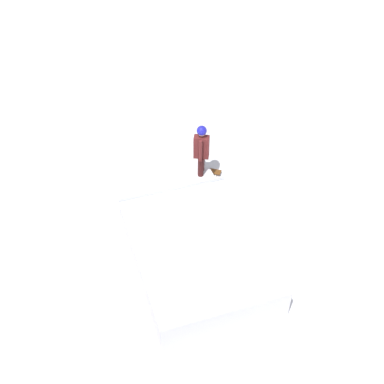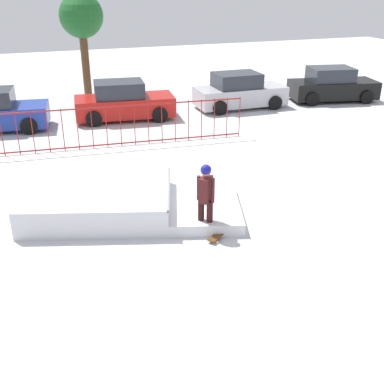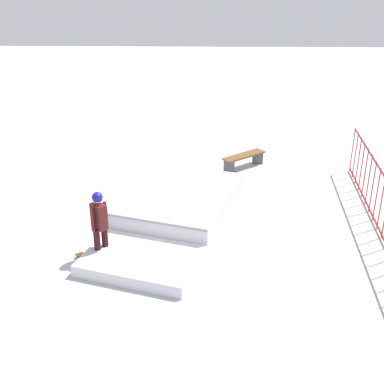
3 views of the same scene
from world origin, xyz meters
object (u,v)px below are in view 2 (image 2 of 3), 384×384
(skate_ramp, at_px, (117,203))
(distant_tree, at_px, (81,18))
(skater, at_px, (206,194))
(parked_car_black, at_px, (332,86))
(parked_car_red, at_px, (123,102))
(skateboard, at_px, (219,234))
(parked_car_silver, at_px, (239,92))

(skate_ramp, bearing_deg, distant_tree, 102.43)
(skater, distance_m, parked_car_black, 14.53)
(skate_ramp, height_order, parked_car_red, parked_car_red)
(skater, distance_m, parked_car_red, 10.28)
(parked_car_black, bearing_deg, parked_car_red, -170.00)
(skater, bearing_deg, skateboard, -103.53)
(skate_ramp, distance_m, skateboard, 2.83)
(parked_car_black, relative_size, distant_tree, 0.88)
(skate_ramp, height_order, skater, skater)
(skateboard, distance_m, distant_tree, 14.99)
(skater, height_order, distant_tree, distant_tree)
(skate_ramp, bearing_deg, parked_car_black, 52.10)
(distant_tree, bearing_deg, parked_car_red, -76.11)
(skateboard, distance_m, parked_car_silver, 11.99)
(parked_car_red, xyz_separation_m, parked_car_silver, (5.38, 0.10, 0.00))
(skater, bearing_deg, parked_car_red, 42.08)
(parked_car_silver, bearing_deg, parked_car_red, -179.14)
(skater, height_order, parked_car_silver, skater)
(skateboard, xyz_separation_m, parked_car_silver, (5.35, 10.71, 0.65))
(skateboard, height_order, distant_tree, distant_tree)
(parked_car_red, height_order, parked_car_black, same)
(parked_car_silver, bearing_deg, skate_ramp, -130.29)
(parked_car_black, height_order, distant_tree, distant_tree)
(parked_car_silver, xyz_separation_m, parked_car_black, (4.82, -0.22, 0.00))
(skate_ramp, relative_size, skateboard, 7.82)
(skateboard, bearing_deg, skate_ramp, 98.43)
(skateboard, height_order, parked_car_black, parked_car_black)
(skate_ramp, distance_m, parked_car_black, 14.88)
(skater, distance_m, distant_tree, 14.44)
(parked_car_silver, distance_m, parked_car_black, 4.82)
(parked_car_red, bearing_deg, parked_car_black, 5.40)
(skater, height_order, parked_car_red, skater)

